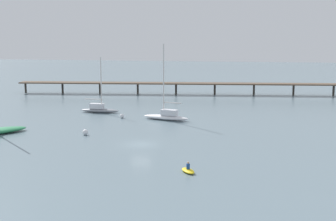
{
  "coord_description": "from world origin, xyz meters",
  "views": [
    {
      "loc": [
        14.56,
        -55.18,
        13.77
      ],
      "look_at": [
        0.0,
        18.25,
        1.5
      ],
      "focal_mm": 48.26,
      "sensor_mm": 36.0,
      "label": 1
    }
  ],
  "objects": [
    {
      "name": "mooring_buoy_inner",
      "position": [
        -9.11,
        3.85,
        0.41
      ],
      "size": [
        0.81,
        0.81,
        0.81
      ],
      "primitive_type": "sphere",
      "color": "silver",
      "rests_on": "ground_plane"
    },
    {
      "name": "dinghy_yellow",
      "position": [
        7.89,
        -10.94,
        0.23
      ],
      "size": [
        2.04,
        2.39,
        1.14
      ],
      "color": "yellow",
      "rests_on": "ground_plane"
    },
    {
      "name": "mooring_buoy_mid",
      "position": [
        -7.93,
        17.76,
        0.37
      ],
      "size": [
        0.73,
        0.73,
        0.73
      ],
      "primitive_type": "sphere",
      "color": "silver",
      "rests_on": "ground_plane"
    },
    {
      "name": "sailboat_white",
      "position": [
        -0.13,
        17.64,
        0.81
      ],
      "size": [
        8.34,
        3.78,
        12.64
      ],
      "color": "white",
      "rests_on": "ground_plane"
    },
    {
      "name": "pier",
      "position": [
        19.26,
        54.62,
        3.86
      ],
      "size": [
        85.67,
        14.75,
        7.46
      ],
      "color": "brown",
      "rests_on": "ground_plane"
    },
    {
      "name": "ground_plane",
      "position": [
        0.0,
        0.0,
        0.0
      ],
      "size": [
        400.0,
        400.0,
        0.0
      ],
      "primitive_type": "plane",
      "color": "slate"
    },
    {
      "name": "sailboat_gray",
      "position": [
        -13.75,
        22.57,
        0.73
      ],
      "size": [
        7.17,
        1.74,
        10.15
      ],
      "color": "gray",
      "rests_on": "ground_plane"
    }
  ]
}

